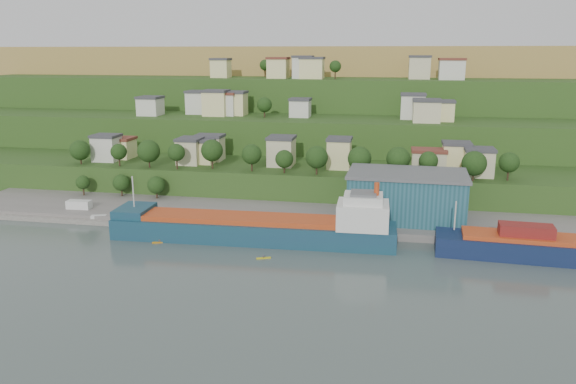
% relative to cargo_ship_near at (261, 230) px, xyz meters
% --- Properties ---
extents(ground, '(500.00, 500.00, 0.00)m').
position_rel_cargo_ship_near_xyz_m(ground, '(-2.90, -9.18, -2.88)').
color(ground, '#404E48').
rests_on(ground, ground).
extents(quay, '(220.00, 26.00, 4.00)m').
position_rel_cargo_ship_near_xyz_m(quay, '(17.10, 18.82, -2.88)').
color(quay, slate).
rests_on(quay, ground).
extents(pebble_beach, '(40.00, 18.00, 2.40)m').
position_rel_cargo_ship_near_xyz_m(pebble_beach, '(-57.90, 12.82, -2.88)').
color(pebble_beach, slate).
rests_on(pebble_beach, ground).
extents(hillside, '(360.00, 210.61, 96.00)m').
position_rel_cargo_ship_near_xyz_m(hillside, '(-2.90, 159.49, -2.81)').
color(hillside, '#284719').
rests_on(hillside, ground).
extents(cargo_ship_near, '(70.58, 13.25, 18.06)m').
position_rel_cargo_ship_near_xyz_m(cargo_ship_near, '(0.00, 0.00, 0.00)').
color(cargo_ship_near, '#154550').
rests_on(cargo_ship_near, ground).
extents(warehouse, '(31.51, 19.84, 12.80)m').
position_rel_cargo_ship_near_xyz_m(warehouse, '(35.16, 19.44, 5.55)').
color(warehouse, '#1C4C56').
rests_on(warehouse, quay).
extents(caravan, '(6.92, 3.13, 3.17)m').
position_rel_cargo_ship_near_xyz_m(caravan, '(-56.46, 12.09, -0.10)').
color(caravan, silver).
rests_on(caravan, pebble_beach).
extents(dinghy, '(4.38, 2.71, 0.82)m').
position_rel_cargo_ship_near_xyz_m(dinghy, '(-47.62, 6.85, -1.27)').
color(dinghy, silver).
rests_on(dinghy, pebble_beach).
extents(kayak_orange, '(3.62, 1.93, 0.91)m').
position_rel_cargo_ship_near_xyz_m(kayak_orange, '(-24.24, -6.15, -2.62)').
color(kayak_orange, orange).
rests_on(kayak_orange, ground).
extents(kayak_yellow, '(3.27, 1.79, 0.82)m').
position_rel_cargo_ship_near_xyz_m(kayak_yellow, '(3.33, -11.89, -2.64)').
color(kayak_yellow, gold).
rests_on(kayak_yellow, ground).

